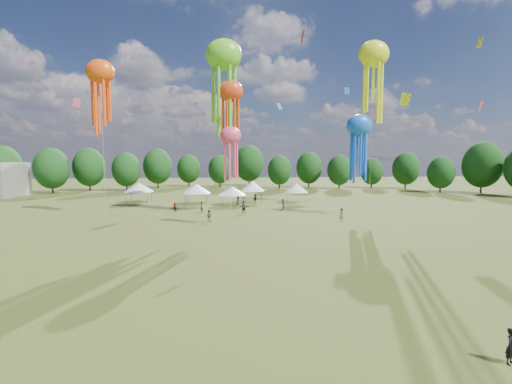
{
  "coord_description": "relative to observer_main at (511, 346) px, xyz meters",
  "views": [
    {
      "loc": [
        -4.01,
        -14.56,
        8.83
      ],
      "look_at": [
        -1.12,
        15.0,
        6.0
      ],
      "focal_mm": 24.3,
      "sensor_mm": 36.0,
      "label": 1
    }
  ],
  "objects": [
    {
      "name": "spectator_near",
      "position": [
        -14.26,
        35.6,
        0.03
      ],
      "size": [
        0.89,
        0.74,
        1.66
      ],
      "primitive_type": "imported",
      "rotation": [
        0.0,
        0.0,
        2.99
      ],
      "color": "gray",
      "rests_on": "ground"
    },
    {
      "name": "ground",
      "position": [
        -8.33,
        1.5,
        -0.8
      ],
      "size": [
        300.0,
        300.0,
        0.0
      ],
      "primitive_type": "plane",
      "color": "#384416",
      "rests_on": "ground"
    },
    {
      "name": "treeline",
      "position": [
        -12.2,
        64.01,
        5.75
      ],
      "size": [
        201.57,
        95.24,
        13.43
      ],
      "color": "#38281C",
      "rests_on": "ground"
    },
    {
      "name": "festival_tents",
      "position": [
        -13.76,
        55.74,
        2.29
      ],
      "size": [
        36.72,
        11.06,
        4.37
      ],
      "color": "#47474C",
      "rests_on": "ground"
    },
    {
      "name": "show_kites",
      "position": [
        -3.69,
        44.13,
        19.94
      ],
      "size": [
        51.13,
        20.93,
        30.38
      ],
      "color": "#EC3D15",
      "rests_on": "ground"
    },
    {
      "name": "spectators_far",
      "position": [
        -7.63,
        47.42,
        0.11
      ],
      "size": [
        26.58,
        18.83,
        1.93
      ],
      "color": "gray",
      "rests_on": "ground"
    },
    {
      "name": "observer_main",
      "position": [
        0.0,
        0.0,
        0.0
      ],
      "size": [
        0.69,
        0.6,
        1.59
      ],
      "primitive_type": "imported",
      "rotation": [
        0.0,
        0.0,
        0.47
      ],
      "color": "black",
      "rests_on": "ground"
    },
    {
      "name": "small_kites",
      "position": [
        -8.09,
        43.18,
        29.29
      ],
      "size": [
        66.43,
        55.57,
        40.38
      ],
      "color": "#EC3D15",
      "rests_on": "ground"
    }
  ]
}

